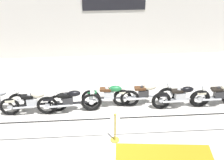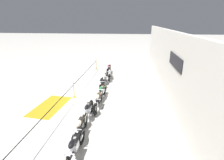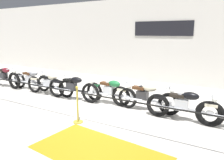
% 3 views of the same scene
% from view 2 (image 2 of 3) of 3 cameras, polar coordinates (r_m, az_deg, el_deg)
% --- Properties ---
extents(ground_plane, '(120.00, 120.00, 0.00)m').
position_cam_2_polar(ground_plane, '(11.65, -6.90, -5.66)').
color(ground_plane, silver).
extents(back_wall, '(28.00, 0.29, 4.20)m').
position_cam_2_polar(back_wall, '(10.93, 19.81, 3.41)').
color(back_wall, silver).
rests_on(back_wall, ground).
extents(motorcycle_maroon_0, '(2.24, 0.62, 0.96)m').
position_cam_2_polar(motorcycle_maroon_0, '(16.46, -1.07, 3.53)').
color(motorcycle_maroon_0, black).
rests_on(motorcycle_maroon_0, ground).
extents(motorcycle_silver_1, '(2.10, 0.62, 0.91)m').
position_cam_2_polar(motorcycle_silver_1, '(15.01, -0.76, 1.96)').
color(motorcycle_silver_1, black).
rests_on(motorcycle_silver_1, ground).
extents(motorcycle_cream_2, '(2.36, 0.62, 0.93)m').
position_cam_2_polar(motorcycle_cream_2, '(13.76, -2.39, 0.44)').
color(motorcycle_cream_2, black).
rests_on(motorcycle_cream_2, ground).
extents(motorcycle_black_3, '(2.28, 0.62, 0.94)m').
position_cam_2_polar(motorcycle_black_3, '(12.61, -3.44, -1.28)').
color(motorcycle_black_3, black).
rests_on(motorcycle_black_3, ground).
extents(motorcycle_green_4, '(2.11, 0.62, 0.93)m').
position_cam_2_polar(motorcycle_green_4, '(11.23, -3.40, -3.91)').
color(motorcycle_green_4, black).
rests_on(motorcycle_green_4, ground).
extents(motorcycle_cream_5, '(2.36, 0.62, 0.93)m').
position_cam_2_polar(motorcycle_cream_5, '(10.10, -4.62, -6.69)').
color(motorcycle_cream_5, black).
rests_on(motorcycle_cream_5, ground).
extents(motorcycle_black_6, '(2.16, 0.62, 0.93)m').
position_cam_2_polar(motorcycle_black_6, '(9.04, -7.88, -10.07)').
color(motorcycle_black_6, black).
rests_on(motorcycle_black_6, ground).
extents(motorcycle_cream_7, '(2.27, 0.62, 0.93)m').
position_cam_2_polar(motorcycle_cream_7, '(7.84, -10.41, -15.11)').
color(motorcycle_cream_7, black).
rests_on(motorcycle_cream_7, ground).
extents(motorcycle_black_8, '(2.33, 0.62, 0.93)m').
position_cam_2_polar(motorcycle_black_8, '(6.85, -12.25, -20.80)').
color(motorcycle_black_8, black).
rests_on(motorcycle_black_8, ground).
extents(stanchion_far_left, '(14.04, 0.28, 1.05)m').
position_cam_2_polar(stanchion_far_left, '(13.08, -10.06, 0.54)').
color(stanchion_far_left, gold).
rests_on(stanchion_far_left, ground).
extents(stanchion_mid_left, '(0.28, 0.28, 1.05)m').
position_cam_2_polar(stanchion_mid_left, '(11.69, -12.28, -3.96)').
color(stanchion_mid_left, gold).
rests_on(stanchion_mid_left, ground).
extents(floor_banner, '(3.01, 1.78, 0.01)m').
position_cam_2_polar(floor_banner, '(11.07, -19.52, -8.01)').
color(floor_banner, '#B78E19').
rests_on(floor_banner, ground).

